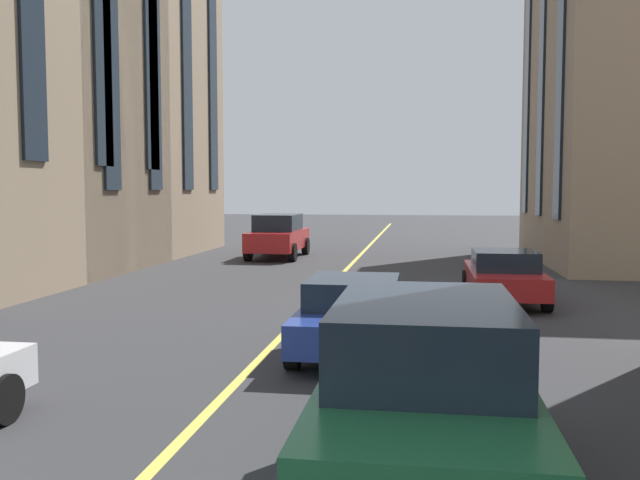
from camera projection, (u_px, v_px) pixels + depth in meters
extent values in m
cube|color=#D8C64C|center=(323.00, 293.00, 19.32)|extent=(80.00, 0.16, 0.01)
cube|color=navy|center=(354.00, 318.00, 12.39)|extent=(4.40, 1.80, 0.55)
cube|color=#19232D|center=(353.00, 292.00, 12.13)|extent=(1.85, 1.58, 0.50)
cylinder|color=black|center=(320.00, 317.00, 13.97)|extent=(0.64, 0.22, 0.64)
cylinder|color=black|center=(404.00, 320.00, 13.71)|extent=(0.64, 0.22, 0.64)
cylinder|color=black|center=(293.00, 350.00, 11.11)|extent=(0.64, 0.22, 0.64)
cylinder|color=black|center=(399.00, 354.00, 10.85)|extent=(0.64, 0.22, 0.64)
cylinder|color=black|center=(3.00, 399.00, 8.51)|extent=(0.64, 0.22, 0.64)
cube|color=#B21E1E|center=(278.00, 240.00, 29.36)|extent=(4.70, 1.95, 0.80)
cube|color=#19232D|center=(278.00, 222.00, 29.30)|extent=(2.59, 1.72, 0.70)
cylinder|color=black|center=(293.00, 252.00, 27.72)|extent=(0.76, 0.27, 0.76)
cylinder|color=black|center=(248.00, 252.00, 28.00)|extent=(0.76, 0.27, 0.76)
cylinder|color=black|center=(306.00, 246.00, 30.77)|extent=(0.76, 0.27, 0.76)
cylinder|color=black|center=(265.00, 246.00, 31.06)|extent=(0.76, 0.27, 0.76)
cube|color=#1E6038|center=(425.00, 410.00, 6.67)|extent=(4.70, 1.95, 0.80)
cube|color=#19232D|center=(426.00, 335.00, 6.62)|extent=(2.59, 1.72, 0.70)
cylinder|color=black|center=(348.00, 398.00, 8.37)|extent=(0.76, 0.27, 0.76)
cylinder|color=black|center=(503.00, 405.00, 8.09)|extent=(0.76, 0.27, 0.76)
cube|color=#B21E1E|center=(503.00, 279.00, 17.84)|extent=(4.40, 1.80, 0.55)
cube|color=#19232D|center=(505.00, 260.00, 17.59)|extent=(1.85, 1.58, 0.50)
cylinder|color=black|center=(466.00, 281.00, 19.42)|extent=(0.64, 0.22, 0.64)
cylinder|color=black|center=(529.00, 283.00, 19.16)|extent=(0.64, 0.22, 0.64)
cylinder|color=black|center=(474.00, 297.00, 16.56)|extent=(0.64, 0.22, 0.64)
cylinder|color=black|center=(547.00, 299.00, 16.30)|extent=(0.64, 0.22, 0.64)
cube|color=gray|center=(65.00, 8.00, 28.17)|extent=(14.70, 9.12, 20.95)
cube|color=#19232D|center=(186.00, 5.00, 29.26)|extent=(1.10, 0.10, 15.92)
cube|color=#19232D|center=(212.00, 25.00, 32.88)|extent=(1.10, 0.10, 15.92)
cube|color=#19232D|center=(560.00, 72.00, 23.57)|extent=(1.10, 0.10, 10.27)
cube|color=#19232D|center=(541.00, 88.00, 27.37)|extent=(1.10, 0.10, 10.27)
cube|color=#19232D|center=(527.00, 101.00, 31.17)|extent=(1.10, 0.10, 10.27)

